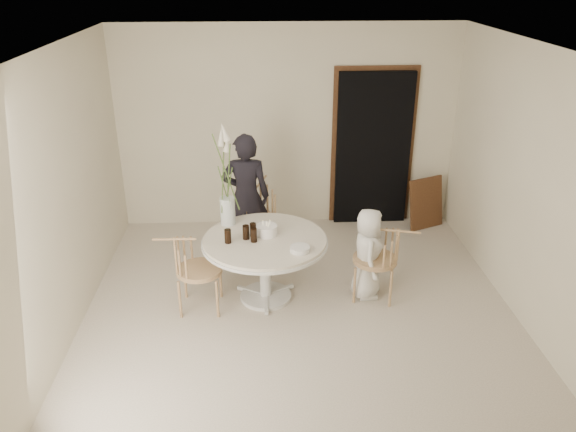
{
  "coord_description": "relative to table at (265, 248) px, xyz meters",
  "views": [
    {
      "loc": [
        -0.39,
        -5.0,
        3.39
      ],
      "look_at": [
        -0.1,
        0.3,
        0.96
      ],
      "focal_mm": 35.0,
      "sensor_mm": 36.0,
      "label": 1
    }
  ],
  "objects": [
    {
      "name": "girl",
      "position": [
        -0.21,
        1.01,
        0.17
      ],
      "size": [
        0.59,
        0.4,
        1.57
      ],
      "primitive_type": "imported",
      "rotation": [
        0.0,
        0.0,
        3.1
      ],
      "color": "black",
      "rests_on": "ground"
    },
    {
      "name": "cola_tumbler_d",
      "position": [
        -0.12,
        0.06,
        0.19
      ],
      "size": [
        0.08,
        0.08,
        0.15
      ],
      "primitive_type": "cylinder",
      "rotation": [
        0.0,
        0.0,
        0.19
      ],
      "color": "black",
      "rests_on": "table"
    },
    {
      "name": "boy",
      "position": [
        1.1,
        0.0,
        -0.1
      ],
      "size": [
        0.35,
        0.52,
        1.03
      ],
      "primitive_type": "imported",
      "rotation": [
        0.0,
        0.0,
        1.52
      ],
      "color": "white",
      "rests_on": "ground"
    },
    {
      "name": "flower_vase",
      "position": [
        -0.4,
        0.38,
        0.52
      ],
      "size": [
        0.17,
        0.17,
        1.16
      ],
      "rotation": [
        0.0,
        0.0,
        0.41
      ],
      "color": "silver",
      "rests_on": "table"
    },
    {
      "name": "room_shell",
      "position": [
        0.35,
        -0.25,
        1.0
      ],
      "size": [
        4.5,
        4.5,
        4.5
      ],
      "color": "white",
      "rests_on": "ground"
    },
    {
      "name": "picture_frame",
      "position": [
        2.23,
        1.7,
        -0.26
      ],
      "size": [
        0.55,
        0.36,
        0.7
      ],
      "primitive_type": "cube",
      "rotation": [
        -0.17,
        0.0,
        0.42
      ],
      "color": "brown",
      "rests_on": "ground"
    },
    {
      "name": "chair_left",
      "position": [
        -0.81,
        -0.14,
        -0.08
      ],
      "size": [
        0.51,
        0.48,
        0.83
      ],
      "rotation": [
        0.0,
        0.0,
        1.54
      ],
      "color": "tan",
      "rests_on": "ground"
    },
    {
      "name": "cola_tumbler_a",
      "position": [
        -0.19,
        -0.0,
        0.19
      ],
      "size": [
        0.09,
        0.09,
        0.15
      ],
      "primitive_type": "cylinder",
      "rotation": [
        0.0,
        0.0,
        -0.23
      ],
      "color": "black",
      "rests_on": "table"
    },
    {
      "name": "chair_far",
      "position": [
        -0.07,
        1.11,
        -0.03
      ],
      "size": [
        0.6,
        0.63,
        0.91
      ],
      "rotation": [
        0.0,
        0.0,
        -0.3
      ],
      "color": "tan",
      "rests_on": "ground"
    },
    {
      "name": "table",
      "position": [
        0.0,
        0.0,
        0.0
      ],
      "size": [
        1.33,
        1.33,
        0.73
      ],
      "color": "silver",
      "rests_on": "ground"
    },
    {
      "name": "ground",
      "position": [
        0.35,
        -0.25,
        -0.62
      ],
      "size": [
        4.5,
        4.5,
        0.0
      ],
      "primitive_type": "plane",
      "color": "beige",
      "rests_on": "ground"
    },
    {
      "name": "doorway",
      "position": [
        1.5,
        1.94,
        0.43
      ],
      "size": [
        1.0,
        0.1,
        2.1
      ],
      "primitive_type": "cube",
      "color": "black",
      "rests_on": "ground"
    },
    {
      "name": "cola_tumbler_b",
      "position": [
        -0.11,
        -0.07,
        0.19
      ],
      "size": [
        0.09,
        0.09,
        0.15
      ],
      "primitive_type": "cylinder",
      "rotation": [
        0.0,
        0.0,
        0.35
      ],
      "color": "black",
      "rests_on": "table"
    },
    {
      "name": "plate_stack",
      "position": [
        0.35,
        -0.3,
        0.14
      ],
      "size": [
        0.23,
        0.23,
        0.05
      ],
      "primitive_type": "cylinder",
      "rotation": [
        0.0,
        0.0,
        -0.17
      ],
      "color": "white",
      "rests_on": "table"
    },
    {
      "name": "door_trim",
      "position": [
        1.5,
        1.98,
        0.49
      ],
      "size": [
        1.12,
        0.03,
        2.22
      ],
      "primitive_type": "cube",
      "color": "brown",
      "rests_on": "ground"
    },
    {
      "name": "chair_right",
      "position": [
        1.3,
        -0.04,
        -0.08
      ],
      "size": [
        0.56,
        0.54,
        0.83
      ],
      "rotation": [
        0.0,
        0.0,
        -1.82
      ],
      "color": "tan",
      "rests_on": "ground"
    },
    {
      "name": "cola_tumbler_c",
      "position": [
        -0.38,
        -0.08,
        0.19
      ],
      "size": [
        0.09,
        0.09,
        0.15
      ],
      "primitive_type": "cylinder",
      "rotation": [
        0.0,
        0.0,
        0.4
      ],
      "color": "black",
      "rests_on": "table"
    },
    {
      "name": "birthday_cake",
      "position": [
        0.02,
        0.08,
        0.17
      ],
      "size": [
        0.23,
        0.23,
        0.16
      ],
      "rotation": [
        0.0,
        0.0,
        -0.08
      ],
      "color": "white",
      "rests_on": "table"
    }
  ]
}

